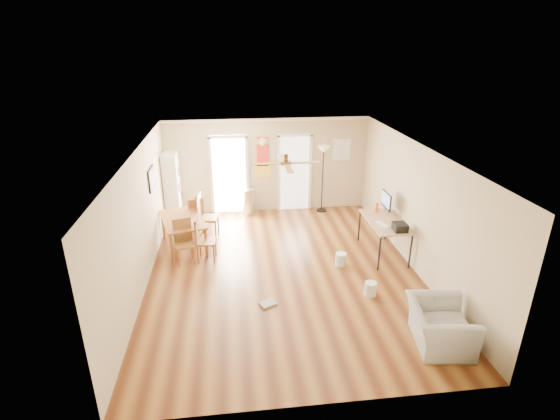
{
  "coord_description": "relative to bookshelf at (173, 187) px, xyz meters",
  "views": [
    {
      "loc": [
        -0.99,
        -7.62,
        4.49
      ],
      "look_at": [
        0.0,
        0.6,
        1.15
      ],
      "focal_mm": 26.98,
      "sensor_mm": 36.0,
      "label": 1
    }
  ],
  "objects": [
    {
      "name": "crown_molding",
      "position": [
        2.55,
        -3.13,
        1.64
      ],
      "size": [
        5.5,
        7.0,
        0.08
      ],
      "primitive_type": null,
      "color": "white",
      "rests_on": "wall_back"
    },
    {
      "name": "dining_chair_right_a",
      "position": [
        0.95,
        -1.22,
        -0.36
      ],
      "size": [
        0.51,
        0.51,
        1.11
      ],
      "primitive_type": null,
      "rotation": [
        0.0,
        0.0,
        1.43
      ],
      "color": "olive",
      "rests_on": "floor"
    },
    {
      "name": "dining_chair_far",
      "position": [
        0.6,
        -0.91,
        -0.45
      ],
      "size": [
        0.49,
        0.49,
        0.93
      ],
      "primitive_type": null,
      "rotation": [
        0.0,
        0.0,
        3.48
      ],
      "color": "#996131",
      "rests_on": "floor"
    },
    {
      "name": "wastebasket_b",
      "position": [
        4.07,
        -4.19,
        -0.78
      ],
      "size": [
        0.26,
        0.26,
        0.27
      ],
      "primitive_type": "cylinder",
      "rotation": [
        0.0,
        0.0,
        0.15
      ],
      "color": "silver",
      "rests_on": "floor"
    },
    {
      "name": "ac_grille",
      "position": [
        4.6,
        0.34,
        0.78
      ],
      "size": [
        0.5,
        0.04,
        0.6
      ],
      "primitive_type": "cube",
      "color": "white",
      "rests_on": "wall_back"
    },
    {
      "name": "computer_desk",
      "position": [
        4.87,
        -2.59,
        -0.51
      ],
      "size": [
        0.75,
        1.51,
        0.81
      ],
      "primitive_type": null,
      "color": "tan",
      "rests_on": "floor"
    },
    {
      "name": "wall_decal",
      "position": [
        2.42,
        0.35,
        0.63
      ],
      "size": [
        0.46,
        0.03,
        1.1
      ],
      "primitive_type": "cube",
      "color": "red",
      "rests_on": "wall_back"
    },
    {
      "name": "torchiere_lamp",
      "position": [
        4.04,
        0.1,
        0.02
      ],
      "size": [
        0.42,
        0.42,
        1.87
      ],
      "primitive_type": null,
      "rotation": [
        0.0,
        0.0,
        0.22
      ],
      "color": "black",
      "rests_on": "floor"
    },
    {
      "name": "printer",
      "position": [
        5.0,
        -3.13,
        -0.03
      ],
      "size": [
        0.28,
        0.32,
        0.16
      ],
      "primitive_type": "cube",
      "rotation": [
        0.0,
        0.0,
        -0.03
      ],
      "color": "black",
      "rests_on": "computer_desk"
    },
    {
      "name": "wall_left",
      "position": [
        -0.2,
        -3.13,
        0.38
      ],
      "size": [
        0.04,
        7.0,
        2.6
      ],
      "primitive_type": null,
      "color": "beige",
      "rests_on": "floor"
    },
    {
      "name": "armchair",
      "position": [
        4.7,
        -5.66,
        -0.58
      ],
      "size": [
        1.06,
        1.17,
        0.68
      ],
      "primitive_type": "imported",
      "rotation": [
        0.0,
        0.0,
        1.42
      ],
      "color": "#A9A9A4",
      "rests_on": "floor"
    },
    {
      "name": "keyboard",
      "position": [
        4.75,
        -2.78,
        -0.1
      ],
      "size": [
        0.23,
        0.39,
        0.01
      ],
      "primitive_type": "cube",
      "rotation": [
        0.0,
        0.0,
        0.32
      ],
      "color": "white",
      "rests_on": "computer_desk"
    },
    {
      "name": "framed_poster",
      "position": [
        -0.18,
        -1.73,
        0.78
      ],
      "size": [
        0.04,
        0.66,
        0.48
      ],
      "primitive_type": "cube",
      "color": "black",
      "rests_on": "wall_left"
    },
    {
      "name": "ceiling",
      "position": [
        2.55,
        -3.13,
        1.68
      ],
      "size": [
        5.5,
        7.0,
        0.0
      ],
      "primitive_type": null,
      "color": "silver",
      "rests_on": "floor"
    },
    {
      "name": "dining_chair_right_b",
      "position": [
        0.95,
        -2.41,
        -0.43
      ],
      "size": [
        0.43,
        0.43,
        0.98
      ],
      "primitive_type": null,
      "rotation": [
        0.0,
        0.0,
        1.49
      ],
      "color": "olive",
      "rests_on": "floor"
    },
    {
      "name": "trash_can",
      "position": [
        1.99,
        0.11,
        -0.55
      ],
      "size": [
        0.4,
        0.4,
        0.73
      ],
      "primitive_type": "cylinder",
      "rotation": [
        0.0,
        0.0,
        -0.23
      ],
      "color": "silver",
      "rests_on": "floor"
    },
    {
      "name": "wall_front",
      "position": [
        2.55,
        -6.63,
        0.38
      ],
      "size": [
        5.5,
        0.04,
        2.6
      ],
      "primitive_type": null,
      "color": "beige",
      "rests_on": "floor"
    },
    {
      "name": "floor",
      "position": [
        2.55,
        -3.13,
        -0.92
      ],
      "size": [
        7.0,
        7.0,
        0.0
      ],
      "primitive_type": "plane",
      "color": "brown",
      "rests_on": "ground"
    },
    {
      "name": "wall_back",
      "position": [
        2.55,
        0.37,
        0.38
      ],
      "size": [
        5.5,
        0.04,
        2.6
      ],
      "primitive_type": null,
      "color": "beige",
      "rests_on": "floor"
    },
    {
      "name": "kitchen_doorway",
      "position": [
        1.5,
        0.35,
        0.13
      ],
      "size": [
        0.9,
        0.1,
        2.1
      ],
      "primitive_type": null,
      "color": "white",
      "rests_on": "wall_back"
    },
    {
      "name": "wall_right",
      "position": [
        5.3,
        -3.13,
        0.38
      ],
      "size": [
        0.04,
        7.0,
        2.6
      ],
      "primitive_type": null,
      "color": "beige",
      "rests_on": "floor"
    },
    {
      "name": "dining_table",
      "position": [
        0.4,
        -1.75,
        -0.55
      ],
      "size": [
        1.22,
        1.63,
        0.72
      ],
      "primitive_type": null,
      "rotation": [
        0.0,
        0.0,
        0.27
      ],
      "color": "#A86236",
      "rests_on": "floor"
    },
    {
      "name": "dining_chair_near",
      "position": [
        0.49,
        -2.48,
        -0.44
      ],
      "size": [
        0.48,
        0.48,
        0.96
      ],
      "primitive_type": null,
      "rotation": [
        0.0,
        0.0,
        0.25
      ],
      "color": "olive",
      "rests_on": "floor"
    },
    {
      "name": "bathroom_doorway",
      "position": [
        3.3,
        0.35,
        0.13
      ],
      "size": [
        0.8,
        0.1,
        2.1
      ],
      "primitive_type": null,
      "color": "white",
      "rests_on": "wall_back"
    },
    {
      "name": "ceiling_fan",
      "position": [
        2.55,
        -3.43,
        1.51
      ],
      "size": [
        1.24,
        1.24,
        0.2
      ],
      "primitive_type": null,
      "color": "#593819",
      "rests_on": "ceiling"
    },
    {
      "name": "floor_cloth",
      "position": [
        2.11,
        -4.28,
        -0.9
      ],
      "size": [
        0.35,
        0.32,
        0.04
      ],
      "primitive_type": "cube",
      "rotation": [
        0.0,
        0.0,
        0.44
      ],
      "color": "gray",
      "rests_on": "floor"
    },
    {
      "name": "bookshelf",
      "position": [
        0.0,
        0.0,
        0.0
      ],
      "size": [
        0.47,
        0.86,
        1.83
      ],
      "primitive_type": null,
      "rotation": [
        0.0,
        0.0,
        -0.13
      ],
      "color": "silver",
      "rests_on": "floor"
    },
    {
      "name": "orange_bottle",
      "position": [
        4.85,
        -2.08,
        0.0
      ],
      "size": [
        0.09,
        0.09,
        0.22
      ],
      "primitive_type": "cylinder",
      "rotation": [
        0.0,
        0.0,
        0.3
      ],
      "color": "#E25314",
      "rests_on": "computer_desk"
    },
    {
      "name": "imac",
      "position": [
        5.02,
        -2.19,
        0.15
      ],
      "size": [
        0.21,
        0.55,
        0.51
      ],
      "primitive_type": null,
      "rotation": [
        0.0,
        0.0,
        0.25
      ],
      "color": "black",
      "rests_on": "computer_desk"
    },
    {
      "name": "wastebasket_a",
      "position": [
        3.81,
        -3.0,
        -0.78
      ],
      "size": [
        0.26,
        0.26,
        0.27
      ],
      "primitive_type": "cylinder",
      "rotation": [
        0.0,
        0.0,
        -0.09
      ],
      "color": "silver",
      "rests_on": "floor"
    }
  ]
}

